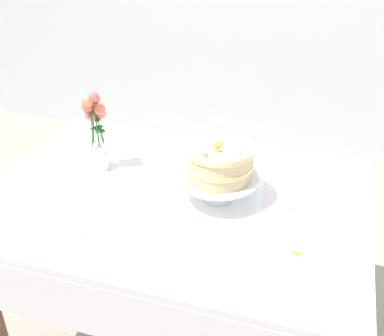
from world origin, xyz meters
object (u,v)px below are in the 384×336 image
at_px(cake_stand, 218,180).
at_px(flower_vase, 96,135).
at_px(layer_cake, 219,161).
at_px(dining_table, 174,217).

relative_size(cake_stand, flower_vase, 0.85).
bearing_deg(cake_stand, layer_cake, -75.43).
bearing_deg(cake_stand, dining_table, -167.89).
relative_size(cake_stand, layer_cake, 1.17).
relative_size(dining_table, flower_vase, 4.12).
relative_size(dining_table, layer_cake, 5.66).
distance_m(cake_stand, layer_cake, 0.08).
distance_m(dining_table, cake_stand, 0.24).
xyz_separation_m(layer_cake, flower_vase, (-0.51, 0.07, -0.01)).
distance_m(dining_table, flower_vase, 0.44).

